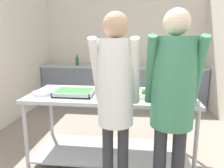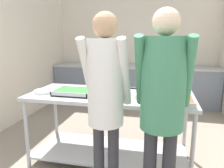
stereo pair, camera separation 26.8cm
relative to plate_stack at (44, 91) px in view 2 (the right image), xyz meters
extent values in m
cube|color=beige|center=(0.74, 3.11, 0.44)|extent=(3.94, 0.06, 2.65)
cube|color=beige|center=(-1.20, 0.94, 0.44)|extent=(0.06, 4.46, 2.65)
cube|color=slate|center=(0.74, 2.74, -0.46)|extent=(3.78, 0.62, 0.85)
cube|color=#ADAFB5|center=(0.74, 2.74, -0.02)|extent=(3.78, 0.65, 0.04)
cube|color=black|center=(0.00, 2.74, -0.01)|extent=(0.49, 0.45, 0.02)
cube|color=#ADAFB5|center=(0.80, 0.13, -0.04)|extent=(1.94, 0.83, 0.04)
cube|color=#ADAFB5|center=(0.80, 0.13, -0.77)|extent=(1.86, 0.75, 0.02)
cylinder|color=#ADAFB5|center=(-0.13, -0.23, -0.47)|extent=(0.04, 0.04, 0.83)
cylinder|color=#ADAFB5|center=(1.72, -0.23, -0.47)|extent=(0.04, 0.04, 0.83)
cylinder|color=#ADAFB5|center=(-0.13, 0.49, -0.47)|extent=(0.04, 0.04, 0.83)
cylinder|color=#ADAFB5|center=(1.72, 0.49, -0.47)|extent=(0.04, 0.04, 0.83)
cylinder|color=white|center=(0.00, 0.00, -0.01)|extent=(0.24, 0.24, 0.01)
cylinder|color=white|center=(0.00, 0.00, 0.00)|extent=(0.24, 0.24, 0.01)
cylinder|color=white|center=(0.00, 0.00, 0.01)|extent=(0.24, 0.24, 0.01)
cube|color=#ADAFB5|center=(0.38, 0.02, -0.01)|extent=(0.44, 0.32, 0.01)
cube|color=#387A38|center=(0.38, 0.02, 0.01)|extent=(0.42, 0.29, 0.04)
cube|color=#ADAFB5|center=(0.38, -0.13, 0.01)|extent=(0.44, 0.01, 0.05)
cube|color=#ADAFB5|center=(0.38, 0.18, 0.01)|extent=(0.44, 0.01, 0.05)
cube|color=#ADAFB5|center=(0.16, 0.02, 0.01)|extent=(0.01, 0.32, 0.05)
cube|color=#ADAFB5|center=(0.59, 0.02, 0.01)|extent=(0.01, 0.32, 0.05)
cylinder|color=#ADAFB5|center=(0.85, 0.14, 0.03)|extent=(0.29, 0.29, 0.09)
cylinder|color=#B7472D|center=(0.85, 0.14, 0.07)|extent=(0.26, 0.26, 0.01)
cylinder|color=black|center=(1.06, 0.14, 0.06)|extent=(0.14, 0.02, 0.02)
cylinder|color=silver|center=(1.20, 0.01, 0.01)|extent=(0.20, 0.20, 0.06)
sphere|color=#2D702D|center=(1.24, 0.02, 0.05)|extent=(0.06, 0.06, 0.06)
sphere|color=#2D702D|center=(1.18, 0.03, 0.05)|extent=(0.05, 0.05, 0.05)
sphere|color=#2D702D|center=(1.18, -0.04, 0.05)|extent=(0.05, 0.05, 0.05)
cube|color=#ADAFB5|center=(1.53, -0.11, -0.01)|extent=(0.38, 0.30, 0.01)
cube|color=brown|center=(1.53, -0.11, 0.01)|extent=(0.35, 0.28, 0.04)
cube|color=#ADAFB5|center=(1.53, -0.25, 0.01)|extent=(0.38, 0.01, 0.05)
cube|color=#ADAFB5|center=(1.53, 0.04, 0.01)|extent=(0.38, 0.01, 0.05)
cube|color=#ADAFB5|center=(1.34, -0.11, 0.01)|extent=(0.01, 0.30, 0.05)
cube|color=#ADAFB5|center=(1.71, -0.11, 0.01)|extent=(0.01, 0.30, 0.05)
cylinder|color=#2D2D33|center=(0.86, -0.59, -0.49)|extent=(0.10, 0.10, 0.79)
cylinder|color=#2D2D33|center=(1.00, -0.59, -0.49)|extent=(0.10, 0.10, 0.79)
cylinder|color=silver|center=(0.76, -0.58, 0.36)|extent=(0.09, 0.33, 0.59)
cylinder|color=silver|center=(1.09, -0.60, 0.36)|extent=(0.09, 0.33, 0.59)
cylinder|color=silver|center=(0.93, -0.59, 0.27)|extent=(0.31, 0.31, 0.73)
sphere|color=tan|center=(0.93, -0.59, 0.74)|extent=(0.21, 0.21, 0.21)
cylinder|color=#3D7F5B|center=(1.21, -0.59, 0.37)|extent=(0.07, 0.33, 0.60)
cylinder|color=#3D7F5B|center=(1.59, -0.60, 0.37)|extent=(0.07, 0.33, 0.60)
cylinder|color=#3D7F5B|center=(1.40, -0.59, 0.28)|extent=(0.35, 0.35, 0.74)
sphere|color=beige|center=(1.40, -0.59, 0.76)|extent=(0.21, 0.21, 0.21)
cylinder|color=#23602D|center=(-0.34, 2.66, 0.09)|extent=(0.08, 0.08, 0.17)
cone|color=#23602D|center=(-0.34, 2.66, 0.21)|extent=(0.07, 0.07, 0.07)
cylinder|color=black|center=(-0.34, 2.66, 0.25)|extent=(0.03, 0.03, 0.02)
camera|label=1|loc=(1.12, -2.38, 0.64)|focal=35.00mm
camera|label=2|loc=(1.38, -2.33, 0.64)|focal=35.00mm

